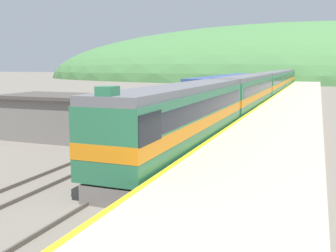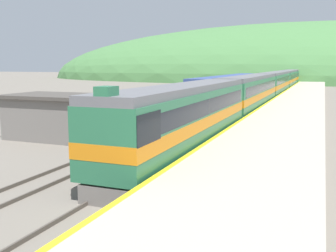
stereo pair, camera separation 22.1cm
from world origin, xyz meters
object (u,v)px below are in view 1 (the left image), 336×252
carriage_fourth (283,79)px  express_train_lead_car (184,117)px  carriage_third (271,84)px  siding_train (226,90)px  carriage_fifth (290,76)px  carriage_second (247,93)px

carriage_fourth → express_train_lead_car: bearing=-90.0°
carriage_third → carriage_fourth: same height
express_train_lead_car → carriage_third: bearing=90.0°
express_train_lead_car → siding_train: bearing=98.0°
carriage_third → carriage_fifth: 46.80m
carriage_third → carriage_fifth: bearing=90.0°
express_train_lead_car → carriage_third: express_train_lead_car is taller
express_train_lead_car → carriage_fourth: size_ratio=0.86×
carriage_second → carriage_third: size_ratio=1.00×
siding_train → express_train_lead_car: bearing=-82.0°
carriage_second → siding_train: 9.52m
carriage_third → carriage_fifth: (0.00, 46.80, 0.00)m
express_train_lead_car → carriage_second: size_ratio=0.86×
carriage_fourth → carriage_fifth: 23.40m
express_train_lead_car → siding_train: size_ratio=0.66×
siding_train → carriage_fourth: bearing=83.6°
siding_train → carriage_fifth: bearing=86.0°
carriage_second → siding_train: bearing=116.7°
express_train_lead_car → carriage_second: express_train_lead_car is taller
express_train_lead_car → siding_train: 30.88m
express_train_lead_car → carriage_fifth: 92.28m
carriage_third → carriage_fourth: bearing=90.0°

